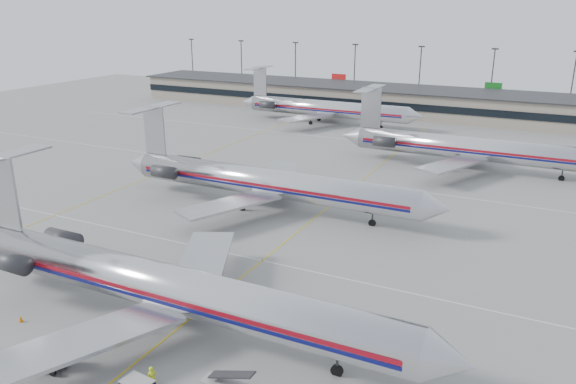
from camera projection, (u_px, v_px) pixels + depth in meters
The scene contains 12 objects.
ground at pixel (208, 304), 49.95m from camera, with size 260.00×260.00×0.00m, color gray.
apron_markings at pixel (262, 261), 58.45m from camera, with size 160.00×0.15×0.02m, color silver.
terminal at pixel (442, 104), 132.25m from camera, with size 162.00×17.00×6.25m.
light_mast_row at pixel (455, 74), 142.45m from camera, with size 163.60×0.40×15.28m.
jet_foreground at pixel (163, 285), 45.69m from camera, with size 47.72×28.10×12.49m.
jet_second_row at pixel (264, 182), 72.81m from camera, with size 46.32×27.28×12.13m.
jet_third_row at pixel (468, 148), 89.78m from camera, with size 44.85×27.59×12.26m.
jet_back_row at pixel (323, 108), 124.90m from camera, with size 43.26×26.61×11.83m.
tug_left at pixel (47, 357), 40.97m from camera, with size 2.73×2.42×2.01m.
belt_loader at pixel (226, 384), 38.54m from camera, with size 4.01×1.29×2.12m.
ramp_worker_near at pixel (152, 378), 38.63m from camera, with size 0.65×0.43×1.78m, color #BBD714.
cone_left at pixel (21, 319), 47.11m from camera, with size 0.39×0.39×0.53m, color orange.
Camera 1 is at (25.95, -36.46, 25.35)m, focal length 35.00 mm.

